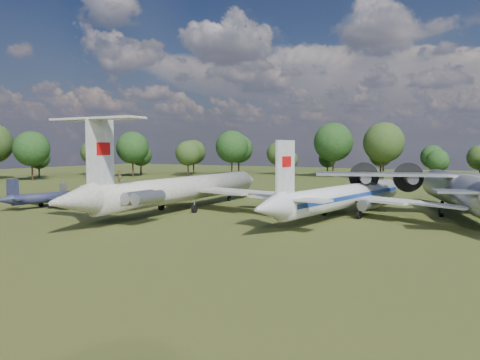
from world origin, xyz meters
The scene contains 7 objects.
ground centered at (0.00, 0.00, 0.00)m, with size 300.00×300.00×0.00m, color #234115.
il62_airliner centered at (-3.11, -2.07, 2.50)m, with size 39.21×50.97×5.00m, color beige, non-canonical shape.
tu104_jet centered at (19.64, 3.02, 2.15)m, with size 32.19×42.91×4.29m, color silver, non-canonical shape.
an12_transport centered at (33.43, 10.93, 2.86)m, with size 38.94×43.52×5.73m, color #A7AAAF, non-canonical shape.
small_prop_west centered at (-23.62, -10.05, 1.19)m, with size 11.86×16.17×2.37m, color #151D31, non-canonical shape.
small_prop_northwest centered at (-23.15, -3.69, 0.94)m, with size 9.36×12.76×1.87m, color #ADB0B5, non-canonical shape.
person_on_il62 centered at (-2.87, -16.06, 5.79)m, with size 0.58×0.38×1.58m, color #96764C.
Camera 1 is at (37.60, -58.89, 9.36)m, focal length 35.00 mm.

